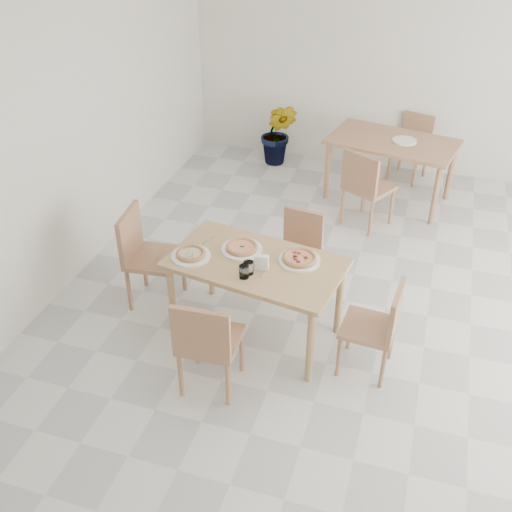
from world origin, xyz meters
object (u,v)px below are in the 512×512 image
(chair_north, at_px, (299,246))
(plate_margherita, at_px, (242,249))
(chair_back_s, at_px, (365,184))
(chair_back_n, at_px, (413,142))
(pizza_margherita, at_px, (242,247))
(napkin_holder, at_px, (262,263))
(main_table, at_px, (256,271))
(chair_west, at_px, (144,251))
(chair_south, at_px, (207,341))
(pizza_mushroom, at_px, (191,254))
(plate_mushroom, at_px, (191,256))
(tumbler_b, at_px, (248,268))
(plate_pepperoni, at_px, (299,260))
(second_table, at_px, (392,147))
(potted_plant, at_px, (278,133))
(chair_east, at_px, (379,324))
(tumbler_a, at_px, (244,272))
(pizza_pepperoni, at_px, (300,258))

(chair_north, bearing_deg, plate_margherita, -108.85)
(chair_back_s, xyz_separation_m, chair_back_n, (0.38, 1.46, -0.06))
(pizza_margherita, relative_size, napkin_holder, 2.56)
(main_table, height_order, chair_west, chair_west)
(chair_back_n, bearing_deg, chair_south, -86.77)
(pizza_mushroom, bearing_deg, plate_margherita, 30.64)
(plate_mushroom, relative_size, tumbler_b, 3.04)
(chair_south, height_order, chair_north, chair_south)
(chair_south, distance_m, pizza_mushroom, 0.81)
(plate_pepperoni, relative_size, second_table, 0.22)
(main_table, bearing_deg, tumbler_b, -83.34)
(pizza_mushroom, distance_m, potted_plant, 3.51)
(pizza_mushroom, xyz_separation_m, napkin_holder, (0.60, -0.00, 0.03))
(chair_north, height_order, chair_west, chair_west)
(chair_south, xyz_separation_m, chair_east, (1.18, 0.61, -0.04))
(plate_mushroom, relative_size, potted_plant, 0.38)
(chair_back_n, bearing_deg, chair_east, -71.12)
(chair_east, relative_size, tumbler_a, 7.88)
(chair_south, bearing_deg, pizza_pepperoni, -121.93)
(main_table, distance_m, pizza_margherita, 0.23)
(chair_east, height_order, pizza_margherita, chair_east)
(plate_mushroom, bearing_deg, tumbler_a, -15.31)
(plate_margherita, height_order, plate_pepperoni, same)
(chair_back_n, bearing_deg, chair_north, -88.30)
(chair_south, xyz_separation_m, plate_margherita, (-0.02, 0.88, 0.25))
(pizza_mushroom, height_order, potted_plant, potted_plant)
(plate_margherita, bearing_deg, second_table, 71.16)
(chair_back_s, bearing_deg, tumbler_a, 103.35)
(chair_back_n, bearing_deg, tumbler_b, -86.99)
(tumbler_b, height_order, chair_back_s, chair_back_s)
(chair_west, bearing_deg, potted_plant, -12.16)
(plate_pepperoni, bearing_deg, pizza_pepperoni, 14.04)
(pizza_pepperoni, xyz_separation_m, potted_plant, (-1.09, 3.28, -0.36))
(chair_east, distance_m, pizza_margherita, 1.27)
(tumbler_a, xyz_separation_m, tumbler_b, (0.02, 0.06, 0.00))
(chair_west, height_order, pizza_margherita, chair_west)
(pizza_margherita, xyz_separation_m, napkin_holder, (0.24, -0.22, 0.03))
(plate_margherita, relative_size, pizza_margherita, 1.01)
(tumbler_a, relative_size, potted_plant, 0.12)
(chair_west, relative_size, napkin_holder, 6.95)
(chair_north, bearing_deg, chair_east, -38.43)
(pizza_pepperoni, relative_size, second_table, 0.20)
(chair_west, distance_m, chair_back_s, 2.54)
(chair_east, bearing_deg, pizza_margherita, -98.11)
(chair_north, relative_size, tumbler_a, 7.49)
(chair_west, xyz_separation_m, napkin_holder, (1.17, -0.26, 0.28))
(napkin_holder, height_order, potted_plant, napkin_holder)
(napkin_holder, bearing_deg, tumbler_b, -144.55)
(second_table, bearing_deg, pizza_margherita, -97.34)
(napkin_holder, distance_m, potted_plant, 3.61)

